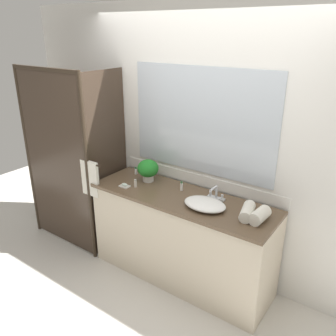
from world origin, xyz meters
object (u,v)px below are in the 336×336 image
object	(u,v)px
amenity_bottle_lotion	(136,171)
amenity_bottle_body_wash	(135,183)
faucet	(216,195)
potted_plant	(148,169)
soap_dish	(124,185)
rolled_towel_middle	(247,211)
rolled_towel_near_edge	(260,215)
amenity_bottle_shampoo	(182,186)
sink_basin	(205,204)

from	to	relation	value
amenity_bottle_lotion	amenity_bottle_body_wash	distance (m)	0.33
faucet	amenity_bottle_lotion	bearing A→B (deg)	177.86
amenity_bottle_lotion	amenity_bottle_body_wash	bearing A→B (deg)	-50.36
potted_plant	soap_dish	size ratio (longest dim) A/B	2.27
rolled_towel_middle	rolled_towel_near_edge	bearing A→B (deg)	-6.07
amenity_bottle_shampoo	amenity_bottle_body_wash	xyz separation A→B (m)	(-0.41, -0.20, -0.01)
potted_plant	rolled_towel_near_edge	size ratio (longest dim) A/B	1.10
soap_dish	rolled_towel_middle	size ratio (longest dim) A/B	0.41
soap_dish	potted_plant	bearing A→B (deg)	67.99
potted_plant	amenity_bottle_shampoo	distance (m)	0.41
faucet	amenity_bottle_body_wash	xyz separation A→B (m)	(-0.77, -0.22, -0.01)
soap_dish	amenity_bottle_lotion	distance (m)	0.34
sink_basin	potted_plant	distance (m)	0.78
potted_plant	amenity_bottle_lotion	bearing A→B (deg)	163.04
soap_dish	rolled_towel_middle	xyz separation A→B (m)	(1.22, 0.14, 0.04)
amenity_bottle_lotion	soap_dish	bearing A→B (deg)	-68.91
sink_basin	amenity_bottle_lotion	distance (m)	1.01
amenity_bottle_shampoo	amenity_bottle_body_wash	distance (m)	0.46
faucet	rolled_towel_near_edge	bearing A→B (deg)	-17.17
amenity_bottle_body_wash	rolled_towel_middle	size ratio (longest dim) A/B	0.32
sink_basin	soap_dish	xyz separation A→B (m)	(-0.86, -0.08, -0.02)
amenity_bottle_shampoo	faucet	bearing A→B (deg)	3.52
faucet	potted_plant	xyz separation A→B (m)	(-0.76, -0.03, 0.08)
soap_dish	sink_basin	bearing A→B (deg)	5.52
sink_basin	amenity_bottle_lotion	world-z (taller)	amenity_bottle_lotion
potted_plant	rolled_towel_middle	distance (m)	1.13
amenity_bottle_lotion	amenity_bottle_body_wash	world-z (taller)	amenity_bottle_body_wash
faucet	rolled_towel_middle	bearing A→B (deg)	-20.31
sink_basin	potted_plant	size ratio (longest dim) A/B	1.68
soap_dish	rolled_towel_middle	world-z (taller)	rolled_towel_middle
amenity_bottle_lotion	rolled_towel_near_edge	bearing A→B (deg)	-7.18
soap_dish	rolled_towel_near_edge	xyz separation A→B (m)	(1.33, 0.13, 0.04)
potted_plant	amenity_bottle_shampoo	xyz separation A→B (m)	(0.40, 0.01, -0.09)
rolled_towel_middle	potted_plant	bearing A→B (deg)	174.71
sink_basin	rolled_towel_middle	xyz separation A→B (m)	(0.37, 0.06, 0.02)
soap_dish	amenity_bottle_body_wash	distance (m)	0.11
amenity_bottle_body_wash	rolled_towel_near_edge	size ratio (longest dim) A/B	0.38
amenity_bottle_shampoo	rolled_towel_middle	distance (m)	0.73
sink_basin	amenity_bottle_body_wash	size ratio (longest dim) A/B	4.84
amenity_bottle_lotion	sink_basin	bearing A→B (deg)	-13.37
potted_plant	amenity_bottle_shampoo	bearing A→B (deg)	1.31
potted_plant	rolled_towel_near_edge	xyz separation A→B (m)	(1.23, -0.12, -0.07)
potted_plant	amenity_bottle_lotion	xyz separation A→B (m)	(-0.22, 0.07, -0.09)
sink_basin	amenity_bottle_lotion	bearing A→B (deg)	166.63
faucet	amenity_bottle_shampoo	xyz separation A→B (m)	(-0.36, -0.02, -0.00)
rolled_towel_near_edge	rolled_towel_middle	bearing A→B (deg)	173.93
sink_basin	amenity_bottle_body_wash	world-z (taller)	amenity_bottle_body_wash
potted_plant	rolled_towel_middle	xyz separation A→B (m)	(1.12, -0.10, -0.08)
rolled_towel_near_edge	potted_plant	bearing A→B (deg)	174.64
amenity_bottle_body_wash	rolled_towel_near_edge	bearing A→B (deg)	3.27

